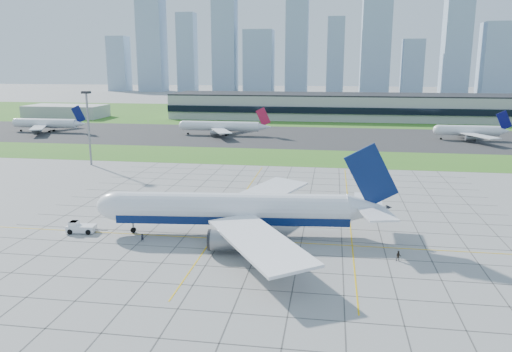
{
  "coord_description": "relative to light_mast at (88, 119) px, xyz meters",
  "views": [
    {
      "loc": [
        13.4,
        -95.88,
        34.91
      ],
      "look_at": [
        -5.34,
        25.73,
        7.0
      ],
      "focal_mm": 35.0,
      "sensor_mm": 36.0,
      "label": 1
    }
  ],
  "objects": [
    {
      "name": "ground",
      "position": [
        70.0,
        -65.0,
        -16.18
      ],
      "size": [
        1400.0,
        1400.0,
        0.0
      ],
      "primitive_type": "plane",
      "color": "gray",
      "rests_on": "ground"
    },
    {
      "name": "grass_median",
      "position": [
        70.0,
        25.0,
        -16.16
      ],
      "size": [
        700.0,
        35.0,
        0.04
      ],
      "primitive_type": "cube",
      "color": "#367220",
      "rests_on": "ground"
    },
    {
      "name": "asphalt_taxiway",
      "position": [
        70.0,
        80.0,
        -16.15
      ],
      "size": [
        700.0,
        75.0,
        0.04
      ],
      "primitive_type": "cube",
      "color": "#383838",
      "rests_on": "ground"
    },
    {
      "name": "grass_far",
      "position": [
        70.0,
        190.0,
        -16.16
      ],
      "size": [
        700.0,
        145.0,
        0.04
      ],
      "primitive_type": "cube",
      "color": "#367220",
      "rests_on": "ground"
    },
    {
      "name": "apron_markings",
      "position": [
        70.43,
        -53.91,
        -16.17
      ],
      "size": [
        120.0,
        130.0,
        0.03
      ],
      "color": "#474744",
      "rests_on": "ground"
    },
    {
      "name": "terminal",
      "position": [
        110.0,
        164.87,
        -8.29
      ],
      "size": [
        260.0,
        43.0,
        15.8
      ],
      "color": "#B7B7B2",
      "rests_on": "ground"
    },
    {
      "name": "service_block",
      "position": [
        -90.0,
        145.0,
        -12.18
      ],
      "size": [
        50.0,
        25.0,
        8.0
      ],
      "primitive_type": "cube",
      "color": "#B7B7B2",
      "rests_on": "ground"
    },
    {
      "name": "light_mast",
      "position": [
        0.0,
        0.0,
        0.0
      ],
      "size": [
        2.5,
        2.5,
        25.6
      ],
      "color": "gray",
      "rests_on": "ground"
    },
    {
      "name": "city_skyline",
      "position": [
        61.29,
        455.0,
        42.91
      ],
      "size": [
        523.0,
        32.4,
        160.0
      ],
      "color": "#93ABC1",
      "rests_on": "ground"
    },
    {
      "name": "airliner",
      "position": [
        64.08,
        -63.99,
        -10.82
      ],
      "size": [
        62.21,
        62.77,
        19.59
      ],
      "rotation": [
        0.0,
        0.0,
        0.1
      ],
      "color": "white",
      "rests_on": "ground"
    },
    {
      "name": "pushback_tug",
      "position": [
        31.43,
        -67.64,
        -15.12
      ],
      "size": [
        8.68,
        3.49,
        2.39
      ],
      "rotation": [
        0.0,
        0.0,
        0.1
      ],
      "color": "white",
      "rests_on": "ground"
    },
    {
      "name": "crew_near",
      "position": [
        46.51,
        -70.93,
        -15.37
      ],
      "size": [
        0.7,
        0.7,
        1.63
      ],
      "primitive_type": "imported",
      "rotation": [
        0.0,
        0.0,
        0.8
      ],
      "color": "black",
      "rests_on": "ground"
    },
    {
      "name": "crew_far",
      "position": [
        95.95,
        -73.62,
        -15.22
      ],
      "size": [
        1.01,
        0.82,
        1.92
      ],
      "primitive_type": "imported",
      "rotation": [
        0.0,
        0.0,
        -0.11
      ],
      "color": "black",
      "rests_on": "ground"
    },
    {
      "name": "distant_jet_0",
      "position": [
        -62.82,
        77.27,
        -11.7
      ],
      "size": [
        38.49,
        42.66,
        14.08
      ],
      "color": "white",
      "rests_on": "ground"
    },
    {
      "name": "distant_jet_1",
      "position": [
        29.34,
        79.28,
        -11.69
      ],
      "size": [
        43.93,
        42.66,
        14.08
      ],
      "color": "white",
      "rests_on": "ground"
    },
    {
      "name": "distant_jet_2",
      "position": [
        146.19,
        80.6,
        -11.7
      ],
      "size": [
        32.13,
        42.66,
        14.08
      ],
      "color": "white",
      "rests_on": "ground"
    }
  ]
}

